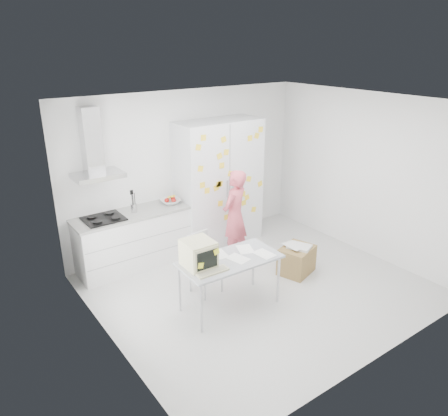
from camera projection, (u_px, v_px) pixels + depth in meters
floor at (259, 288)px, 6.51m from camera, size 4.50×4.00×0.02m
walls at (230, 189)px, 6.57m from camera, size 4.52×4.01×2.70m
ceiling at (265, 103)px, 5.53m from camera, size 4.50×4.00×0.02m
counter_run at (134, 239)px, 6.98m from camera, size 1.84×0.63×1.28m
range_hood at (93, 150)px, 6.30m from camera, size 0.70×0.48×1.01m
tall_cabinet at (219, 183)px, 7.63m from camera, size 1.50×0.68×2.20m
person at (235, 216)px, 7.10m from camera, size 0.66×0.57×1.54m
desk at (211, 257)px, 5.63m from camera, size 1.38×0.72×1.08m
chair at (202, 259)px, 6.26m from camera, size 0.45×0.45×0.89m
cardboard_box at (297, 260)px, 6.84m from camera, size 0.65×0.58×0.47m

